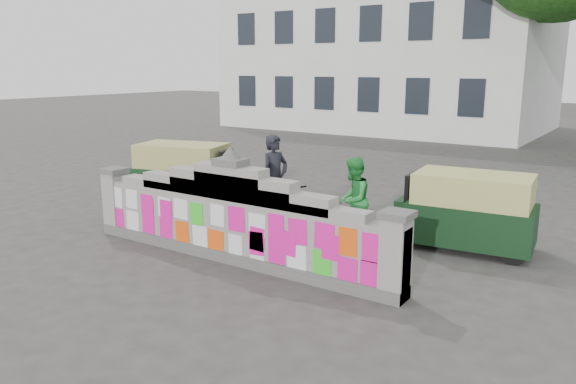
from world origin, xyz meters
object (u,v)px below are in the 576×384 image
pedestrian (353,200)px  rickshaw_right (468,210)px  cyclist_bike (275,209)px  cyclist_rider (275,191)px  rickshaw_left (185,172)px

pedestrian → rickshaw_right: size_ratio=0.63×
cyclist_bike → rickshaw_right: (3.48, 1.20, 0.22)m
cyclist_bike → cyclist_rider: size_ratio=1.12×
pedestrian → rickshaw_left: pedestrian is taller
cyclist_rider → pedestrian: size_ratio=1.07×
pedestrian → rickshaw_right: bearing=99.4°
cyclist_bike → rickshaw_left: bearing=86.1°
pedestrian → rickshaw_right: 2.11m
cyclist_bike → rickshaw_right: 3.69m
cyclist_rider → rickshaw_right: (3.48, 1.20, -0.14)m
cyclist_bike → pedestrian: (1.52, 0.44, 0.30)m
cyclist_bike → rickshaw_left: 3.48m
rickshaw_left → rickshaw_right: rickshaw_left is taller
cyclist_bike → pedestrian: pedestrian is taller
pedestrian → cyclist_rider: bearing=-85.9°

